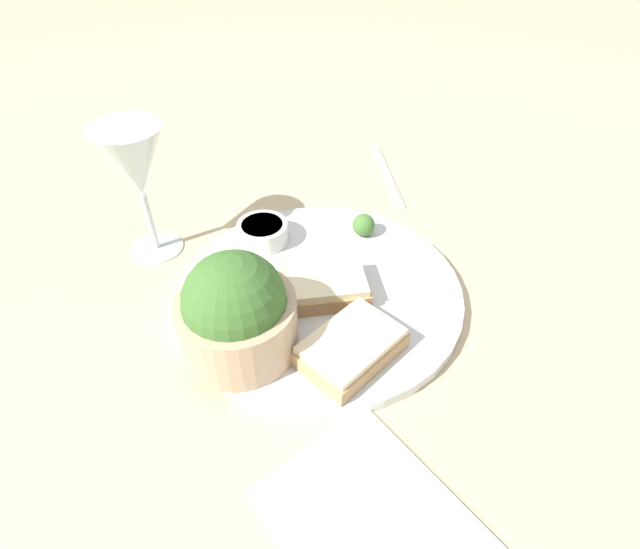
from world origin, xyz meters
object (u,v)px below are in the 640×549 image
at_px(wine_glass, 135,166).
at_px(fork, 388,174).
at_px(cheese_toast_far, 326,285).
at_px(salad_bowl, 236,312).
at_px(sauce_ramekin, 263,232).
at_px(napkin, 372,519).
at_px(cheese_toast_near, 351,347).

relative_size(wine_glass, fork, 0.99).
height_order(wine_glass, fork, wine_glass).
bearing_deg(wine_glass, cheese_toast_far, 122.89).
distance_m(salad_bowl, sauce_ramekin, 0.17).
height_order(cheese_toast_far, napkin, cheese_toast_far).
bearing_deg(sauce_ramekin, cheese_toast_near, 86.36).
bearing_deg(salad_bowl, cheese_toast_near, 140.20).
relative_size(cheese_toast_near, napkin, 0.66).
distance_m(cheese_toast_near, wine_glass, 0.32).
relative_size(sauce_ramekin, cheese_toast_far, 0.57).
xyz_separation_m(cheese_toast_far, napkin, (0.10, 0.22, -0.02)).
bearing_deg(salad_bowl, sauce_ramekin, -125.35).
bearing_deg(fork, sauce_ramekin, 12.88).
relative_size(cheese_toast_far, fork, 0.66).
distance_m(sauce_ramekin, cheese_toast_far, 0.12).
distance_m(salad_bowl, napkin, 0.21).
bearing_deg(napkin, sauce_ramekin, -104.22).
distance_m(sauce_ramekin, cheese_toast_near, 0.21).
distance_m(wine_glass, fork, 0.38).
height_order(napkin, fork, same).
height_order(cheese_toast_near, napkin, cheese_toast_near).
xyz_separation_m(salad_bowl, cheese_toast_far, (-0.11, -0.02, -0.03)).
relative_size(cheese_toast_near, wine_glass, 0.68).
xyz_separation_m(salad_bowl, napkin, (-0.01, 0.20, -0.06)).
bearing_deg(sauce_ramekin, cheese_toast_far, 96.51).
xyz_separation_m(salad_bowl, fork, (-0.34, -0.19, -0.06)).
bearing_deg(wine_glass, fork, 176.87).
bearing_deg(cheese_toast_far, salad_bowl, 8.26).
bearing_deg(salad_bowl, wine_glass, -85.70).
distance_m(cheese_toast_near, fork, 0.37).
height_order(sauce_ramekin, fork, sauce_ramekin).
distance_m(napkin, fork, 0.52).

